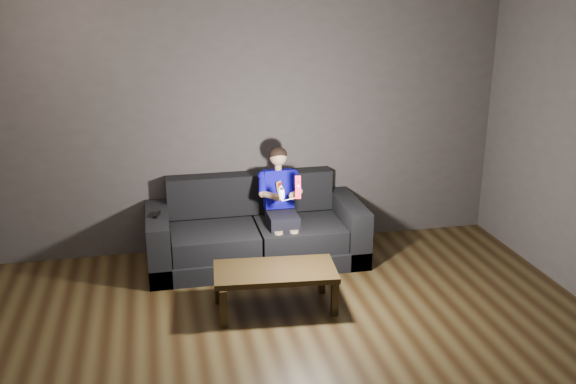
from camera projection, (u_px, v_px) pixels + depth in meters
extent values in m
cube|color=#3A3333|center=(252.00, 113.00, 6.16)|extent=(5.00, 0.04, 2.70)
cube|color=black|center=(257.00, 253.00, 6.14)|extent=(2.02, 0.87, 0.17)
cube|color=black|center=(215.00, 241.00, 5.91)|extent=(0.79, 0.62, 0.21)
cube|color=black|center=(300.00, 234.00, 6.07)|extent=(0.79, 0.62, 0.21)
cube|color=black|center=(250.00, 193.00, 6.29)|extent=(1.62, 0.20, 0.40)
cube|color=black|center=(159.00, 242.00, 5.90)|extent=(0.20, 0.87, 0.55)
cube|color=black|center=(348.00, 227.00, 6.26)|extent=(0.20, 0.87, 0.55)
cube|color=black|center=(282.00, 220.00, 5.97)|extent=(0.27, 0.34, 0.13)
cube|color=#03039C|center=(278.00, 189.00, 6.06)|extent=(0.27, 0.19, 0.38)
cube|color=gold|center=(280.00, 186.00, 5.97)|extent=(0.08, 0.08, 0.09)
cube|color=red|center=(280.00, 186.00, 5.97)|extent=(0.05, 0.05, 0.06)
cylinder|color=tan|center=(278.00, 167.00, 5.99)|extent=(0.06, 0.06, 0.05)
sphere|color=tan|center=(278.00, 157.00, 5.96)|extent=(0.16, 0.16, 0.16)
ellipsoid|color=black|center=(278.00, 155.00, 5.96)|extent=(0.17, 0.17, 0.15)
cylinder|color=#03039C|center=(262.00, 185.00, 5.95)|extent=(0.07, 0.21, 0.17)
cylinder|color=#03039C|center=(297.00, 183.00, 6.01)|extent=(0.07, 0.21, 0.17)
cylinder|color=tan|center=(270.00, 193.00, 5.84)|extent=(0.13, 0.22, 0.09)
cylinder|color=tan|center=(296.00, 192.00, 5.88)|extent=(0.13, 0.22, 0.09)
sphere|color=tan|center=(277.00, 197.00, 5.77)|extent=(0.08, 0.08, 0.08)
sphere|color=tan|center=(293.00, 196.00, 5.80)|extent=(0.08, 0.08, 0.08)
cylinder|color=tan|center=(279.00, 248.00, 5.85)|extent=(0.08, 0.08, 0.31)
cylinder|color=tan|center=(294.00, 246.00, 5.87)|extent=(0.08, 0.08, 0.31)
cube|color=red|center=(298.00, 187.00, 5.57)|extent=(0.06, 0.08, 0.21)
cube|color=maroon|center=(298.00, 182.00, 5.53)|extent=(0.03, 0.01, 0.03)
cylinder|color=white|center=(298.00, 189.00, 5.55)|extent=(0.02, 0.01, 0.02)
ellipsoid|color=white|center=(281.00, 193.00, 5.56)|extent=(0.07, 0.09, 0.14)
cylinder|color=black|center=(282.00, 189.00, 5.51)|extent=(0.03, 0.01, 0.03)
cube|color=black|center=(157.00, 215.00, 5.76)|extent=(0.07, 0.15, 0.03)
cube|color=black|center=(156.00, 211.00, 5.80)|extent=(0.02, 0.02, 0.00)
cube|color=black|center=(275.00, 272.00, 5.17)|extent=(1.02, 0.58, 0.04)
cube|color=black|center=(223.00, 309.00, 4.95)|extent=(0.05, 0.05, 0.31)
cube|color=black|center=(335.00, 297.00, 5.13)|extent=(0.05, 0.05, 0.31)
cube|color=black|center=(218.00, 286.00, 5.32)|extent=(0.05, 0.05, 0.31)
cube|color=black|center=(322.00, 276.00, 5.50)|extent=(0.05, 0.05, 0.31)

